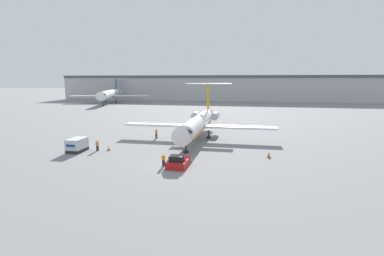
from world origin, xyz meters
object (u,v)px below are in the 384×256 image
(pushback_tug, at_px, (178,162))
(worker_on_apron, at_px, (97,145))
(worker_near_tug, at_px, (163,159))
(airplane_main, at_px, (199,122))
(luggage_cart, at_px, (77,145))
(traffic_cone_right, at_px, (269,155))
(traffic_cone_left, at_px, (109,148))
(worker_by_wing, at_px, (156,134))
(airplane_parked_far_left, at_px, (110,94))

(pushback_tug, bearing_deg, worker_on_apron, 157.83)
(pushback_tug, relative_size, worker_near_tug, 2.41)
(worker_on_apron, bearing_deg, airplane_main, 41.86)
(luggage_cart, bearing_deg, airplane_main, 38.71)
(worker_on_apron, xyz_separation_m, traffic_cone_right, (25.29, 0.98, -0.50))
(pushback_tug, height_order, worker_on_apron, worker_on_apron)
(luggage_cart, height_order, traffic_cone_left, luggage_cart)
(pushback_tug, height_order, worker_near_tug, worker_near_tug)
(airplane_main, bearing_deg, pushback_tug, -88.32)
(airplane_main, xyz_separation_m, worker_by_wing, (-7.69, -1.02, -2.15))
(worker_by_wing, relative_size, traffic_cone_right, 2.17)
(airplane_main, distance_m, pushback_tug, 17.92)
(luggage_cart, bearing_deg, traffic_cone_left, 19.78)
(traffic_cone_left, relative_size, traffic_cone_right, 0.79)
(pushback_tug, height_order, luggage_cart, luggage_cart)
(worker_by_wing, xyz_separation_m, traffic_cone_right, (19.53, -10.05, -0.52))
(worker_near_tug, relative_size, worker_on_apron, 0.98)
(traffic_cone_left, height_order, traffic_cone_right, traffic_cone_right)
(worker_by_wing, height_order, traffic_cone_right, worker_by_wing)
(luggage_cart, distance_m, worker_on_apron, 2.94)
(luggage_cart, xyz_separation_m, airplane_parked_far_left, (-37.67, 87.11, 3.13))
(luggage_cart, bearing_deg, worker_near_tug, -18.15)
(luggage_cart, xyz_separation_m, worker_near_tug, (14.92, -4.89, -0.14))
(worker_by_wing, distance_m, traffic_cone_right, 21.96)
(pushback_tug, bearing_deg, worker_by_wing, 116.14)
(airplane_main, xyz_separation_m, worker_on_apron, (-13.45, -12.05, -2.16))
(airplane_main, relative_size, worker_near_tug, 16.89)
(worker_near_tug, distance_m, worker_on_apron, 13.47)
(worker_near_tug, xyz_separation_m, airplane_parked_far_left, (-52.59, 92.00, 3.28))
(worker_near_tug, height_order, airplane_parked_far_left, airplane_parked_far_left)
(worker_on_apron, bearing_deg, traffic_cone_right, 2.23)
(worker_by_wing, distance_m, worker_on_apron, 12.44)
(airplane_main, distance_m, traffic_cone_left, 16.75)
(airplane_main, xyz_separation_m, luggage_cart, (-16.23, -13.01, -2.04))
(luggage_cart, distance_m, traffic_cone_right, 28.14)
(worker_on_apron, bearing_deg, airplane_parked_far_left, 115.15)
(pushback_tug, height_order, airplane_parked_far_left, airplane_parked_far_left)
(traffic_cone_left, xyz_separation_m, traffic_cone_right, (23.75, 0.38, 0.08))
(airplane_main, xyz_separation_m, pushback_tug, (0.52, -17.75, -2.46))
(worker_by_wing, relative_size, worker_on_apron, 1.02)
(airplane_main, distance_m, worker_on_apron, 18.19)
(pushback_tug, bearing_deg, airplane_main, 91.68)
(worker_near_tug, bearing_deg, worker_by_wing, 110.70)
(luggage_cart, distance_m, traffic_cone_left, 4.64)
(traffic_cone_left, distance_m, traffic_cone_right, 23.75)
(worker_near_tug, distance_m, airplane_parked_far_left, 106.02)
(traffic_cone_left, bearing_deg, pushback_tug, -26.85)
(traffic_cone_left, bearing_deg, luggage_cart, -160.22)
(airplane_main, height_order, worker_on_apron, airplane_main)
(worker_by_wing, bearing_deg, traffic_cone_left, -112.05)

